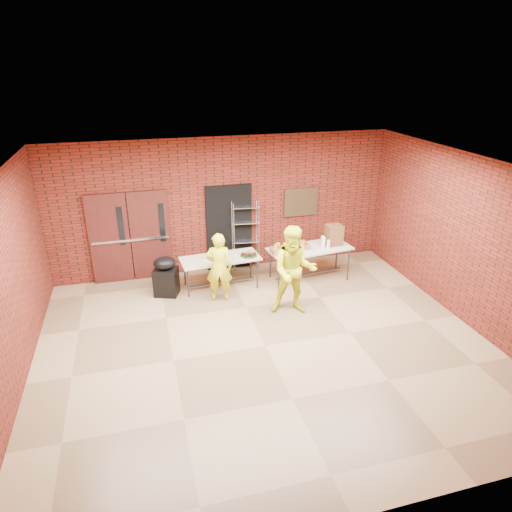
# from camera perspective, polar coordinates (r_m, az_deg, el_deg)

# --- Properties ---
(room) EXTENTS (8.08, 7.08, 3.28)m
(room) POSITION_cam_1_polar(r_m,az_deg,el_deg) (7.61, 1.32, -1.22)
(room) COLOR brown
(room) RESTS_ON ground
(double_doors) EXTENTS (1.78, 0.12, 2.10)m
(double_doors) POSITION_cam_1_polar(r_m,az_deg,el_deg) (10.73, -15.43, 2.29)
(double_doors) COLOR #461614
(double_doors) RESTS_ON room
(dark_doorway) EXTENTS (1.10, 0.06, 2.10)m
(dark_doorway) POSITION_cam_1_polar(r_m,az_deg,el_deg) (10.95, -3.37, 3.54)
(dark_doorway) COLOR black
(dark_doorway) RESTS_ON room
(bronze_plaque) EXTENTS (0.85, 0.04, 0.70)m
(bronze_plaque) POSITION_cam_1_polar(r_m,az_deg,el_deg) (11.27, 5.62, 6.72)
(bronze_plaque) COLOR #3A2817
(bronze_plaque) RESTS_ON room
(wire_rack) EXTENTS (0.65, 0.30, 1.72)m
(wire_rack) POSITION_cam_1_polar(r_m,az_deg,el_deg) (10.96, -1.31, 2.54)
(wire_rack) COLOR #ABABB1
(wire_rack) RESTS_ON room
(table_left) EXTENTS (1.79, 0.85, 0.72)m
(table_left) POSITION_cam_1_polar(r_m,az_deg,el_deg) (10.15, -4.49, -0.54)
(table_left) COLOR beige
(table_left) RESTS_ON room
(table_right) EXTENTS (1.99, 1.02, 0.78)m
(table_right) POSITION_cam_1_polar(r_m,az_deg,el_deg) (10.56, 6.73, 0.69)
(table_right) COLOR beige
(table_right) RESTS_ON room
(basket_bananas) EXTENTS (0.43, 0.34, 0.13)m
(basket_bananas) POSITION_cam_1_polar(r_m,az_deg,el_deg) (10.20, 3.14, 0.73)
(basket_bananas) COLOR olive
(basket_bananas) RESTS_ON table_right
(basket_oranges) EXTENTS (0.47, 0.37, 0.15)m
(basket_oranges) POSITION_cam_1_polar(r_m,az_deg,el_deg) (10.46, 5.25, 1.31)
(basket_oranges) COLOR olive
(basket_oranges) RESTS_ON table_right
(basket_apples) EXTENTS (0.44, 0.34, 0.14)m
(basket_apples) POSITION_cam_1_polar(r_m,az_deg,el_deg) (10.12, 4.36, 0.52)
(basket_apples) COLOR olive
(basket_apples) RESTS_ON table_right
(muffin_tray) EXTENTS (0.40, 0.40, 0.10)m
(muffin_tray) POSITION_cam_1_polar(r_m,az_deg,el_deg) (10.20, -0.92, 0.28)
(muffin_tray) COLOR #15501E
(muffin_tray) RESTS_ON table_left
(napkin_box) EXTENTS (0.17, 0.11, 0.06)m
(napkin_box) POSITION_cam_1_polar(r_m,az_deg,el_deg) (10.11, -6.03, -0.16)
(napkin_box) COLOR white
(napkin_box) RESTS_ON table_left
(coffee_dispenser) EXTENTS (0.36, 0.32, 0.47)m
(coffee_dispenser) POSITION_cam_1_polar(r_m,az_deg,el_deg) (10.73, 9.69, 2.62)
(coffee_dispenser) COLOR brown
(coffee_dispenser) RESTS_ON table_right
(cup_stack_front) EXTENTS (0.08, 0.08, 0.25)m
(cup_stack_front) POSITION_cam_1_polar(r_m,az_deg,el_deg) (10.54, 8.44, 1.68)
(cup_stack_front) COLOR white
(cup_stack_front) RESTS_ON table_right
(cup_stack_mid) EXTENTS (0.07, 0.07, 0.22)m
(cup_stack_mid) POSITION_cam_1_polar(r_m,az_deg,el_deg) (10.47, 9.03, 1.39)
(cup_stack_mid) COLOR white
(cup_stack_mid) RESTS_ON table_right
(cup_stack_back) EXTENTS (0.08, 0.08, 0.23)m
(cup_stack_back) POSITION_cam_1_polar(r_m,az_deg,el_deg) (10.68, 8.32, 1.92)
(cup_stack_back) COLOR white
(cup_stack_back) RESTS_ON table_right
(covered_grill) EXTENTS (0.60, 0.55, 0.89)m
(covered_grill) POSITION_cam_1_polar(r_m,az_deg,el_deg) (10.07, -11.21, -2.48)
(covered_grill) COLOR black
(covered_grill) RESTS_ON room
(volunteer_woman) EXTENTS (0.62, 0.47, 1.52)m
(volunteer_woman) POSITION_cam_1_polar(r_m,az_deg,el_deg) (9.57, -4.67, -1.42)
(volunteer_woman) COLOR yellow
(volunteer_woman) RESTS_ON room
(volunteer_man) EXTENTS (1.06, 0.93, 1.84)m
(volunteer_man) POSITION_cam_1_polar(r_m,az_deg,el_deg) (9.04, 4.78, -1.85)
(volunteer_man) COLOR yellow
(volunteer_man) RESTS_ON room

